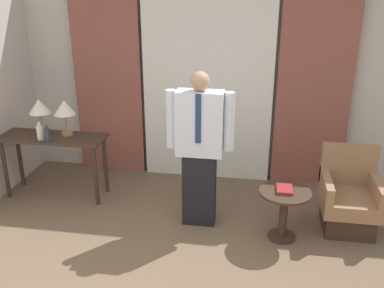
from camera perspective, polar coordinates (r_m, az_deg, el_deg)
name	(u,v)px	position (r m, az deg, el deg)	size (l,w,h in m)	color
wall_back	(209,76)	(5.56, 2.24, 9.08)	(10.00, 0.06, 2.70)	beige
curtain_sheer_center	(207,83)	(5.45, 2.06, 8.18)	(1.65, 0.06, 2.58)	white
curtain_drape_left	(108,79)	(5.76, -11.15, 8.51)	(0.89, 0.06, 2.58)	brown
curtain_drape_right	(314,87)	(5.45, 16.00, 7.37)	(0.89, 0.06, 2.58)	brown
desk	(53,147)	(5.38, -17.99, -0.33)	(1.26, 0.45, 0.77)	#38281E
table_lamp_left	(40,108)	(5.38, -19.67, 4.56)	(0.25, 0.25, 0.43)	#9E7F47
table_lamp_right	(65,109)	(5.23, -16.62, 4.48)	(0.25, 0.25, 0.43)	#9E7F47
bottle_near_edge	(40,132)	(5.24, -19.61, 1.49)	(0.08, 0.08, 0.21)	silver
bottle_by_lamp	(47,135)	(5.15, -18.74, 1.18)	(0.06, 0.06, 0.20)	#2D3851
person	(200,146)	(4.41, 1.02, -0.23)	(0.70, 0.23, 1.68)	black
armchair	(348,200)	(4.88, 20.14, -7.05)	(0.59, 0.64, 0.86)	#38281E
side_table	(284,206)	(4.47, 12.16, -8.12)	(0.52, 0.52, 0.54)	#38281E
book	(285,189)	(4.39, 12.24, -5.92)	(0.16, 0.21, 0.03)	maroon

